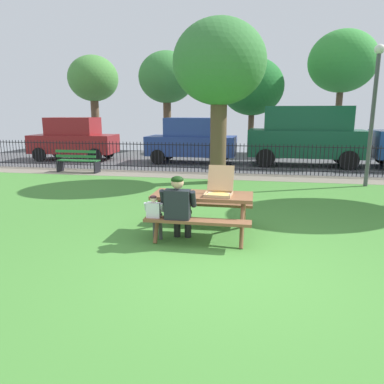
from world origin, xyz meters
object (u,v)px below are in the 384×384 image
at_px(adult_at_table, 179,206).
at_px(park_bench_left, 78,161).
at_px(far_tree_midright, 342,62).
at_px(pizza_box_open, 219,190).
at_px(far_tree_midleft, 167,78).
at_px(far_tree_center, 252,87).
at_px(far_tree_left, 93,80).
at_px(pizza_slice_on_table, 179,192).
at_px(lamp_post_walkway, 374,102).
at_px(picnic_table_foreground, 202,203).
at_px(parked_car_far_left, 74,138).
at_px(child_at_table, 155,213).
at_px(parked_car_center, 306,134).
at_px(parked_car_left, 192,140).
at_px(tree_near_table, 219,65).

relative_size(adult_at_table, park_bench_left, 0.74).
height_order(adult_at_table, far_tree_midright, far_tree_midright).
height_order(pizza_box_open, far_tree_midleft, far_tree_midleft).
bearing_deg(far_tree_midright, far_tree_midleft, -180.00).
bearing_deg(far_tree_midleft, far_tree_center, 0.00).
bearing_deg(far_tree_left, pizza_slice_on_table, -60.23).
xyz_separation_m(pizza_box_open, far_tree_midleft, (-4.75, 14.98, 3.28)).
distance_m(pizza_box_open, lamp_post_walkway, 6.87).
height_order(picnic_table_foreground, parked_car_far_left, parked_car_far_left).
height_order(far_tree_center, far_tree_midright, far_tree_midright).
xyz_separation_m(picnic_table_foreground, child_at_table, (-0.75, -0.53, -0.08)).
relative_size(parked_car_center, far_tree_center, 0.92).
bearing_deg(picnic_table_foreground, parked_car_left, 101.64).
bearing_deg(pizza_box_open, parked_car_center, 74.93).
bearing_deg(child_at_table, far_tree_center, 85.50).
bearing_deg(far_tree_midright, parked_car_left, -143.11).
bearing_deg(parked_car_far_left, pizza_box_open, -50.53).
distance_m(picnic_table_foreground, adult_at_table, 0.61).
bearing_deg(pizza_box_open, tree_near_table, 96.64).
relative_size(park_bench_left, parked_car_far_left, 0.40).
relative_size(child_at_table, parked_car_left, 0.22).
bearing_deg(adult_at_table, child_at_table, -175.76).
distance_m(picnic_table_foreground, lamp_post_walkway, 7.11).
bearing_deg(park_bench_left, parked_car_left, 42.75).
distance_m(pizza_slice_on_table, parked_car_far_left, 12.00).
height_order(lamp_post_walkway, far_tree_left, far_tree_left).
bearing_deg(pizza_box_open, park_bench_left, 134.02).
height_order(adult_at_table, parked_car_far_left, parked_car_far_left).
height_order(parked_car_far_left, far_tree_midleft, far_tree_midleft).
relative_size(pizza_box_open, far_tree_center, 0.11).
relative_size(park_bench_left, far_tree_midright, 0.25).
relative_size(picnic_table_foreground, parked_car_left, 0.46).
relative_size(far_tree_left, far_tree_midleft, 0.98).
distance_m(pizza_box_open, parked_car_left, 9.90).
bearing_deg(tree_near_table, picnic_table_foreground, -86.63).
bearing_deg(picnic_table_foreground, adult_at_table, -123.42).
distance_m(parked_car_center, far_tree_midleft, 9.52).
relative_size(parked_car_left, far_tree_midright, 0.61).
relative_size(park_bench_left, lamp_post_walkway, 0.39).
bearing_deg(far_tree_left, far_tree_midleft, 0.00).
bearing_deg(lamp_post_walkway, far_tree_midleft, 132.11).
xyz_separation_m(child_at_table, far_tree_left, (-8.25, 15.52, 3.61)).
height_order(parked_car_far_left, far_tree_center, far_tree_center).
bearing_deg(tree_near_table, lamp_post_walkway, 2.16).
xyz_separation_m(pizza_box_open, child_at_table, (-1.05, -0.54, -0.35)).
xyz_separation_m(picnic_table_foreground, parked_car_center, (2.89, 9.63, 0.71)).
bearing_deg(picnic_table_foreground, child_at_table, -144.41).
bearing_deg(far_tree_left, pizza_box_open, -58.17).
xyz_separation_m(pizza_slice_on_table, child_at_table, (-0.30, -0.56, -0.26)).
relative_size(parked_car_center, far_tree_left, 0.86).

